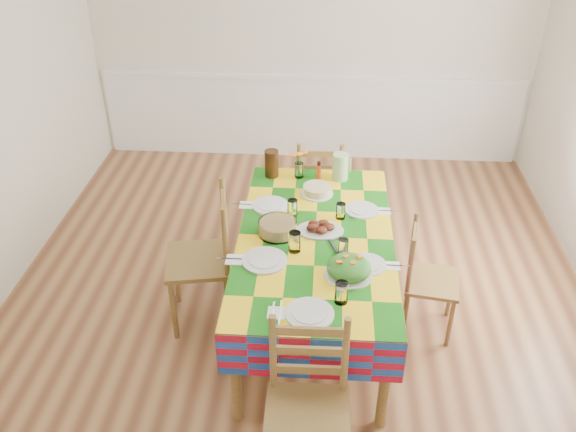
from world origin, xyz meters
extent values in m
cube|color=brown|center=(0.00, 0.00, -0.02)|extent=(4.50, 5.00, 0.04)
cube|color=silver|center=(0.00, 2.52, 1.35)|extent=(4.50, 0.04, 2.70)
cube|color=white|center=(0.00, 2.47, 0.90)|extent=(4.41, 0.06, 0.04)
cube|color=white|center=(0.00, 2.48, 0.45)|extent=(4.41, 0.03, 0.90)
cylinder|color=brown|center=(-0.31, -1.11, 0.35)|extent=(0.07, 0.07, 0.71)
cylinder|color=brown|center=(0.56, -1.11, 0.35)|extent=(0.07, 0.07, 0.71)
cylinder|color=brown|center=(-0.31, 0.66, 0.35)|extent=(0.07, 0.07, 0.71)
cylinder|color=brown|center=(0.56, 0.66, 0.35)|extent=(0.07, 0.07, 0.71)
cube|color=brown|center=(0.13, -0.22, 0.73)|extent=(1.00, 1.89, 0.04)
cube|color=#AD0E23|center=(0.13, -0.22, 0.75)|extent=(1.04, 1.93, 0.01)
cube|color=#AD0E23|center=(-0.39, -0.22, 0.60)|extent=(0.01, 1.93, 0.30)
cube|color=#AD0E23|center=(0.64, -0.22, 0.60)|extent=(0.01, 1.93, 0.30)
cube|color=#AD0E23|center=(0.13, -1.19, 0.60)|extent=(1.04, 0.01, 0.30)
cube|color=#AD0E23|center=(0.13, 0.74, 0.60)|extent=(1.04, 0.01, 0.30)
cylinder|color=silver|center=(0.11, -1.00, 0.76)|extent=(0.28, 0.28, 0.01)
cylinder|color=silver|center=(0.11, -1.00, 0.77)|extent=(0.20, 0.20, 0.01)
cylinder|color=white|center=(0.29, -0.88, 0.82)|extent=(0.08, 0.08, 0.13)
cube|color=white|center=(-0.07, -1.00, 0.76)|extent=(0.10, 0.10, 0.01)
cube|color=silver|center=(-0.09, -1.00, 0.76)|extent=(0.01, 0.18, 0.00)
cube|color=silver|center=(-0.05, -1.00, 0.76)|extent=(0.01, 0.21, 0.00)
cylinder|color=silver|center=(-0.19, -0.52, 0.76)|extent=(0.29, 0.29, 0.02)
cylinder|color=silver|center=(-0.19, -0.52, 0.77)|extent=(0.20, 0.20, 0.01)
cylinder|color=white|center=(-0.01, -0.39, 0.82)|extent=(0.08, 0.08, 0.14)
cube|color=white|center=(-0.38, -0.52, 0.76)|extent=(0.11, 0.11, 0.01)
cube|color=silver|center=(-0.40, -0.52, 0.76)|extent=(0.18, 0.01, 0.00)
cube|color=silver|center=(-0.36, -0.52, 0.76)|extent=(0.22, 0.01, 0.00)
cylinder|color=silver|center=(-0.21, 0.15, 0.76)|extent=(0.27, 0.27, 0.01)
cylinder|color=silver|center=(-0.21, 0.15, 0.77)|extent=(0.19, 0.19, 0.01)
cylinder|color=white|center=(-0.05, 0.03, 0.82)|extent=(0.07, 0.07, 0.13)
cube|color=white|center=(-0.39, 0.15, 0.76)|extent=(0.10, 0.10, 0.01)
cube|color=silver|center=(-0.41, 0.15, 0.76)|extent=(0.17, 0.01, 0.00)
cube|color=silver|center=(-0.37, 0.15, 0.76)|extent=(0.20, 0.01, 0.00)
cylinder|color=silver|center=(0.46, -0.52, 0.76)|extent=(0.24, 0.24, 0.01)
cylinder|color=silver|center=(0.46, -0.52, 0.77)|extent=(0.17, 0.17, 0.01)
cylinder|color=white|center=(0.31, -0.41, 0.81)|extent=(0.07, 0.07, 0.12)
cube|color=white|center=(0.62, -0.52, 0.76)|extent=(0.09, 0.09, 0.01)
cube|color=silver|center=(0.60, -0.52, 0.76)|extent=(0.15, 0.01, 0.00)
cube|color=silver|center=(0.63, -0.52, 0.76)|extent=(0.18, 0.01, 0.00)
cylinder|color=silver|center=(0.44, 0.13, 0.76)|extent=(0.24, 0.24, 0.01)
cylinder|color=silver|center=(0.44, 0.13, 0.77)|extent=(0.17, 0.17, 0.01)
cylinder|color=white|center=(0.29, 0.02, 0.81)|extent=(0.07, 0.07, 0.12)
cube|color=white|center=(0.61, 0.13, 0.76)|extent=(0.09, 0.09, 0.01)
cube|color=silver|center=(0.59, 0.13, 0.76)|extent=(0.15, 0.01, 0.00)
cube|color=silver|center=(0.62, 0.13, 0.76)|extent=(0.18, 0.01, 0.00)
ellipsoid|color=silver|center=(0.15, -0.16, 0.76)|extent=(0.32, 0.23, 0.02)
ellipsoid|color=black|center=(0.21, -0.16, 0.79)|extent=(0.09, 0.07, 0.05)
ellipsoid|color=black|center=(0.17, -0.12, 0.79)|extent=(0.09, 0.07, 0.05)
ellipsoid|color=black|center=(0.11, -0.13, 0.79)|extent=(0.09, 0.07, 0.05)
ellipsoid|color=black|center=(0.10, -0.18, 0.79)|extent=(0.09, 0.07, 0.05)
ellipsoid|color=black|center=(0.16, -0.20, 0.79)|extent=(0.09, 0.07, 0.05)
cylinder|color=silver|center=(0.34, -0.62, 0.76)|extent=(0.30, 0.30, 0.01)
ellipsoid|color=#184210|center=(0.34, -0.62, 0.81)|extent=(0.27, 0.27, 0.12)
cube|color=orange|center=(0.28, -0.65, 0.87)|extent=(0.04, 0.03, 0.01)
cube|color=orange|center=(0.32, -0.59, 0.87)|extent=(0.04, 0.04, 0.01)
cube|color=orange|center=(0.36, -0.65, 0.87)|extent=(0.03, 0.04, 0.01)
cube|color=orange|center=(0.40, -0.59, 0.87)|extent=(0.04, 0.04, 0.01)
cylinder|color=white|center=(-0.13, -0.20, 0.80)|extent=(0.26, 0.26, 0.09)
cylinder|color=tan|center=(-0.13, -0.20, 0.80)|extent=(0.24, 0.24, 0.08)
cylinder|color=silver|center=(0.12, 0.34, 0.76)|extent=(0.25, 0.25, 0.01)
cylinder|color=tan|center=(0.12, 0.34, 0.79)|extent=(0.21, 0.21, 0.06)
cube|color=black|center=(0.25, -0.35, 0.76)|extent=(0.12, 0.28, 0.01)
cube|color=black|center=(0.30, -0.33, 0.76)|extent=(0.06, 0.29, 0.01)
cylinder|color=white|center=(-0.03, 0.60, 0.82)|extent=(0.07, 0.07, 0.12)
cylinder|color=#347828|center=(-0.05, 0.60, 0.86)|extent=(0.01, 0.01, 0.17)
ellipsoid|color=orange|center=(-0.08, 0.60, 0.95)|extent=(0.06, 0.06, 0.02)
cylinder|color=#347828|center=(-0.01, 0.61, 0.86)|extent=(0.01, 0.01, 0.17)
ellipsoid|color=orange|center=(0.01, 0.63, 0.96)|extent=(0.06, 0.06, 0.02)
cylinder|color=#347828|center=(-0.03, 0.59, 0.86)|extent=(0.01, 0.01, 0.17)
ellipsoid|color=orange|center=(-0.03, 0.56, 0.98)|extent=(0.06, 0.06, 0.02)
cylinder|color=red|center=(0.12, 0.58, 0.83)|extent=(0.04, 0.04, 0.15)
cylinder|color=#A0C98E|center=(0.29, 0.59, 0.86)|extent=(0.12, 0.12, 0.21)
cylinder|color=black|center=(-0.24, 0.61, 0.86)|extent=(0.11, 0.11, 0.22)
cube|color=silver|center=(0.10, -1.13, 0.76)|extent=(0.07, 0.02, 0.02)
cylinder|color=brown|center=(-0.07, -1.31, 0.24)|extent=(0.04, 0.04, 0.47)
cylinder|color=brown|center=(0.31, -1.31, 0.24)|extent=(0.04, 0.04, 0.47)
cube|color=brown|center=(0.13, -1.49, 0.49)|extent=(0.45, 0.43, 0.03)
cylinder|color=brown|center=(-0.07, -1.30, 0.74)|extent=(0.04, 0.04, 0.53)
cylinder|color=brown|center=(0.31, -1.30, 0.74)|extent=(0.04, 0.04, 0.53)
cube|color=brown|center=(0.12, -1.30, 0.63)|extent=(0.38, 0.03, 0.05)
cube|color=brown|center=(0.12, -1.30, 0.77)|extent=(0.38, 0.03, 0.05)
cube|color=brown|center=(0.12, -1.30, 0.90)|extent=(0.38, 0.03, 0.05)
cylinder|color=brown|center=(0.29, 1.21, 0.22)|extent=(0.03, 0.03, 0.43)
cylinder|color=brown|center=(-0.05, 1.20, 0.22)|extent=(0.03, 0.03, 0.43)
cylinder|color=brown|center=(0.30, 0.88, 0.22)|extent=(0.03, 0.03, 0.43)
cylinder|color=brown|center=(-0.04, 0.87, 0.22)|extent=(0.03, 0.03, 0.43)
cube|color=brown|center=(0.13, 1.04, 0.45)|extent=(0.41, 0.39, 0.03)
cylinder|color=brown|center=(0.30, 0.87, 0.67)|extent=(0.03, 0.03, 0.48)
cylinder|color=brown|center=(-0.04, 0.86, 0.67)|extent=(0.03, 0.03, 0.48)
cube|color=brown|center=(0.13, 0.87, 0.58)|extent=(0.35, 0.03, 0.05)
cube|color=brown|center=(0.13, 0.87, 0.70)|extent=(0.35, 0.03, 0.05)
cube|color=brown|center=(0.13, 0.87, 0.83)|extent=(0.35, 0.03, 0.05)
cylinder|color=brown|center=(-0.91, -0.06, 0.25)|extent=(0.04, 0.04, 0.50)
cylinder|color=brown|center=(-0.84, -0.45, 0.25)|extent=(0.04, 0.04, 0.50)
cylinder|color=brown|center=(-0.54, 0.01, 0.25)|extent=(0.04, 0.04, 0.50)
cylinder|color=brown|center=(-0.47, -0.39, 0.25)|extent=(0.04, 0.04, 0.50)
cube|color=brown|center=(-0.69, -0.22, 0.52)|extent=(0.52, 0.54, 0.03)
cylinder|color=brown|center=(-0.53, 0.01, 0.78)|extent=(0.04, 0.04, 0.55)
cylinder|color=brown|center=(-0.46, -0.38, 0.78)|extent=(0.04, 0.04, 0.55)
cube|color=brown|center=(-0.50, -0.19, 0.66)|extent=(0.09, 0.40, 0.06)
cube|color=brown|center=(-0.50, -0.19, 0.81)|extent=(0.09, 0.40, 0.06)
cube|color=brown|center=(-0.50, -0.19, 0.95)|extent=(0.09, 0.40, 0.06)
cylinder|color=brown|center=(1.07, -0.41, 0.20)|extent=(0.03, 0.03, 0.40)
cylinder|color=brown|center=(1.12, -0.09, 0.20)|extent=(0.03, 0.03, 0.40)
cylinder|color=brown|center=(0.76, -0.36, 0.20)|extent=(0.03, 0.03, 0.40)
cylinder|color=brown|center=(0.82, -0.04, 0.20)|extent=(0.03, 0.03, 0.40)
cube|color=brown|center=(0.94, -0.22, 0.42)|extent=(0.42, 0.43, 0.03)
cylinder|color=brown|center=(0.76, -0.36, 0.63)|extent=(0.03, 0.03, 0.45)
cylinder|color=brown|center=(0.81, -0.04, 0.63)|extent=(0.03, 0.03, 0.45)
cube|color=brown|center=(0.78, -0.20, 0.54)|extent=(0.07, 0.32, 0.04)
cube|color=brown|center=(0.78, -0.20, 0.66)|extent=(0.07, 0.32, 0.04)
cube|color=brown|center=(0.78, -0.20, 0.77)|extent=(0.07, 0.32, 0.04)
camera|label=1|loc=(0.17, -3.60, 3.06)|focal=38.00mm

